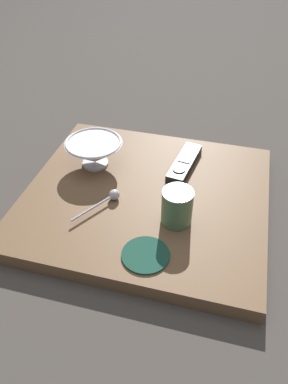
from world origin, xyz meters
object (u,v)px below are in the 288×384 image
object	(u,v)px
cereal_bowl	(94,152)
drink_coaster	(146,255)
coffee_mug	(177,207)
tv_remote_near	(184,163)
teaspoon	(111,197)

from	to	relation	value
cereal_bowl	drink_coaster	bearing A→B (deg)	-142.25
coffee_mug	tv_remote_near	world-z (taller)	coffee_mug
teaspoon	tv_remote_near	world-z (taller)	teaspoon
tv_remote_near	cereal_bowl	bearing A→B (deg)	102.33
cereal_bowl	teaspoon	world-z (taller)	cereal_bowl
cereal_bowl	tv_remote_near	size ratio (longest dim) A/B	0.85
tv_remote_near	drink_coaster	xyz separation A→B (m)	(-0.35, 0.02, -0.01)
coffee_mug	drink_coaster	bearing A→B (deg)	160.71
cereal_bowl	teaspoon	size ratio (longest dim) A/B	1.22
cereal_bowl	tv_remote_near	world-z (taller)	cereal_bowl
tv_remote_near	drink_coaster	distance (m)	0.36
cereal_bowl	tv_remote_near	bearing A→B (deg)	-77.67
coffee_mug	teaspoon	size ratio (longest dim) A/B	0.69
cereal_bowl	tv_remote_near	distance (m)	0.26
drink_coaster	teaspoon	bearing A→B (deg)	40.89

